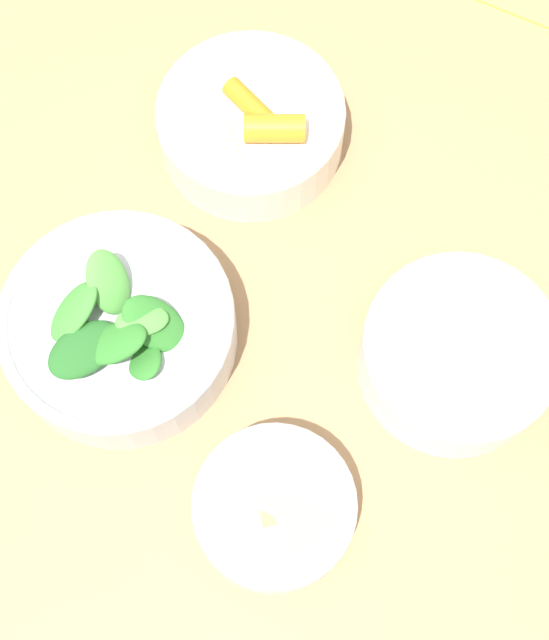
% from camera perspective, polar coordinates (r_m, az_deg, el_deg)
% --- Properties ---
extents(ground_plane, '(10.00, 10.00, 0.00)m').
position_cam_1_polar(ground_plane, '(1.47, 0.65, -9.39)').
color(ground_plane, brown).
extents(dining_table, '(1.26, 0.89, 0.75)m').
position_cam_1_polar(dining_table, '(0.85, 1.12, -1.30)').
color(dining_table, '#99724C').
rests_on(dining_table, ground_plane).
extents(bowl_carrots, '(0.16, 0.16, 0.07)m').
position_cam_1_polar(bowl_carrots, '(0.79, -1.51, 12.44)').
color(bowl_carrots, silver).
rests_on(bowl_carrots, dining_table).
extents(bowl_greens, '(0.19, 0.19, 0.09)m').
position_cam_1_polar(bowl_greens, '(0.72, -9.93, -0.45)').
color(bowl_greens, silver).
rests_on(bowl_greens, dining_table).
extents(bowl_beans_hotdog, '(0.15, 0.15, 0.06)m').
position_cam_1_polar(bowl_beans_hotdog, '(0.72, 11.62, -2.27)').
color(bowl_beans_hotdog, white).
rests_on(bowl_beans_hotdog, dining_table).
extents(bowl_cookies, '(0.12, 0.12, 0.04)m').
position_cam_1_polar(bowl_cookies, '(0.68, 0.03, -11.89)').
color(bowl_cookies, silver).
rests_on(bowl_cookies, dining_table).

